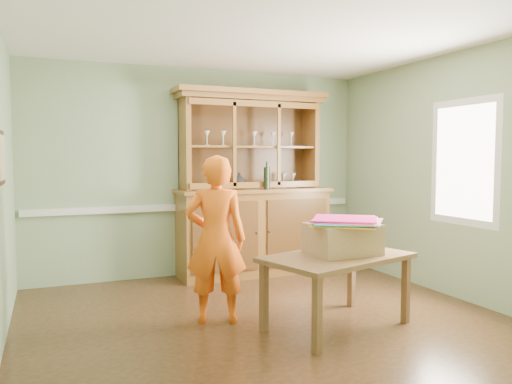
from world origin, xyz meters
name	(u,v)px	position (x,y,z in m)	size (l,w,h in m)	color
floor	(261,317)	(0.00, 0.00, 0.00)	(4.50, 4.50, 0.00)	#4D3418
ceiling	(261,35)	(0.00, 0.00, 2.70)	(4.50, 4.50, 0.00)	white
wall_back	(202,172)	(0.00, 2.00, 1.35)	(4.50, 4.50, 0.00)	gray
wall_right	(444,175)	(2.25, 0.00, 1.35)	(4.00, 4.00, 0.00)	gray
wall_front	(396,192)	(0.00, -2.00, 1.35)	(4.50, 4.50, 0.00)	gray
chair_rail	(202,206)	(0.00, 1.98, 0.90)	(4.41, 0.05, 0.08)	silver
framed_map	(3,157)	(-2.23, 0.30, 1.55)	(0.03, 0.60, 0.46)	#351F15
window_panel	(463,162)	(2.23, -0.30, 1.50)	(0.03, 0.96, 1.36)	silver
china_hutch	(252,210)	(0.61, 1.72, 0.85)	(2.06, 0.68, 2.42)	olive
dining_table	(337,264)	(0.52, -0.53, 0.59)	(1.50, 1.14, 0.66)	brown
cardboard_box	(342,239)	(0.60, -0.49, 0.80)	(0.60, 0.48, 0.28)	#A68455
kite_stack	(348,221)	(0.63, -0.53, 0.97)	(0.78, 0.78, 0.05)	gold
person	(216,239)	(-0.45, 0.04, 0.79)	(0.57, 0.38, 1.57)	#FF6110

